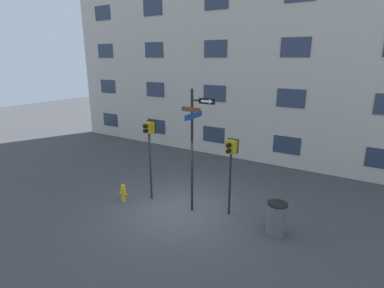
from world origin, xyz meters
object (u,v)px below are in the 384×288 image
(street_sign_pole, at_px, (194,142))
(pedestrian_signal_left, at_px, (149,139))
(pedestrian_signal_right, at_px, (231,156))
(trash_bin, at_px, (276,218))
(fire_hydrant, at_px, (123,193))

(street_sign_pole, xyz_separation_m, pedestrian_signal_left, (-1.86, -0.04, -0.13))
(pedestrian_signal_left, height_order, pedestrian_signal_right, pedestrian_signal_left)
(street_sign_pole, height_order, trash_bin, street_sign_pole)
(fire_hydrant, bearing_deg, pedestrian_signal_left, 43.59)
(street_sign_pole, bearing_deg, trash_bin, 1.92)
(fire_hydrant, xyz_separation_m, trash_bin, (5.50, 0.86, 0.17))
(pedestrian_signal_left, relative_size, pedestrian_signal_right, 1.13)
(pedestrian_signal_right, xyz_separation_m, trash_bin, (1.72, -0.32, -1.60))
(pedestrian_signal_left, xyz_separation_m, pedestrian_signal_right, (3.03, 0.46, -0.27))
(street_sign_pole, distance_m, pedestrian_signal_left, 1.87)
(pedestrian_signal_right, distance_m, fire_hydrant, 4.34)
(street_sign_pole, relative_size, trash_bin, 4.20)
(pedestrian_signal_right, bearing_deg, fire_hydrant, -162.72)
(street_sign_pole, distance_m, trash_bin, 3.52)
(pedestrian_signal_left, height_order, fire_hydrant, pedestrian_signal_left)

